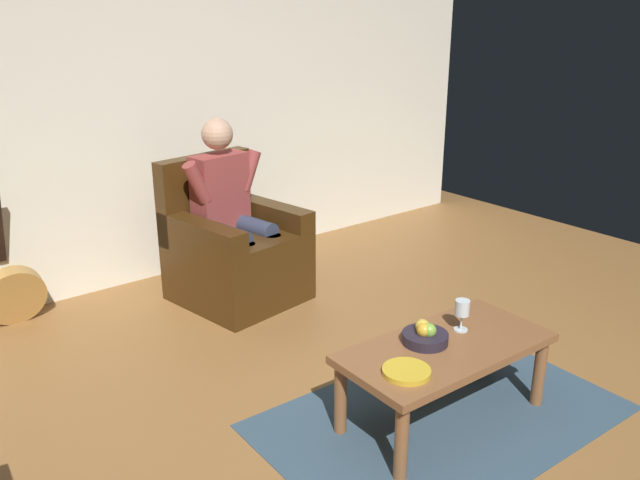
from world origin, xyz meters
The scene contains 10 objects.
ground_plane centered at (0.00, 0.00, 0.00)m, with size 6.93×6.93×0.00m, color olive.
wall_back centered at (0.00, -2.76, 1.28)m, with size 6.17×0.06×2.56m, color white.
rug centered at (-0.24, -0.18, 0.00)m, with size 1.74×1.11×0.01m, color #344B5D.
armchair centered at (-0.20, -2.04, 0.33)m, with size 0.84×0.87×0.96m.
person_seated centered at (-0.20, -2.05, 0.66)m, with size 0.64×0.58×1.23m.
coffee_table centered at (-0.24, -0.18, 0.34)m, with size 1.06×0.54×0.40m.
guitar centered at (1.10, -2.56, 0.23)m, with size 0.38×0.31×0.99m.
wine_glass_near centered at (-0.40, -0.23, 0.51)m, with size 0.07×0.07×0.16m.
fruit_bowl centered at (-0.17, -0.25, 0.44)m, with size 0.22×0.22×0.11m.
decorative_dish centered at (0.10, -0.11, 0.41)m, with size 0.21×0.21×0.02m, color gold.
Camera 1 is at (1.96, 1.63, 1.91)m, focal length 37.14 mm.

